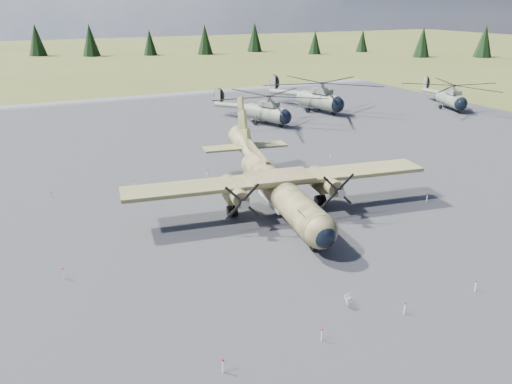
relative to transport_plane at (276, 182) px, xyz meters
name	(u,v)px	position (x,y,z in m)	size (l,w,h in m)	color
ground	(274,234)	(-2.62, -4.84, -2.63)	(500.00, 500.00, 0.00)	brown
apron	(228,195)	(-2.62, 5.16, -2.63)	(120.00, 120.00, 0.04)	slate
transport_plane	(276,182)	(0.00, 0.00, 0.00)	(27.77, 25.04, 9.14)	#3D4123
helicopter_near	(266,104)	(14.35, 30.63, 0.66)	(23.95, 23.95, 4.63)	slate
helicopter_mid	(320,91)	(26.74, 34.99, 1.11)	(25.14, 26.36, 5.27)	slate
helicopter_far	(452,92)	(49.12, 26.98, 0.56)	(22.17, 22.47, 4.49)	slate
info_placard_left	(349,302)	(-3.33, -16.32, -2.15)	(0.49, 0.32, 0.72)	gray
info_placard_right	(347,297)	(-3.10, -15.77, -2.21)	(0.42, 0.21, 0.63)	gray
barrier_fence	(270,230)	(-3.08, -4.91, -2.12)	(33.12, 29.62, 0.85)	white
treeline	(248,139)	(0.68, 7.61, 2.18)	(332.06, 338.97, 11.00)	black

